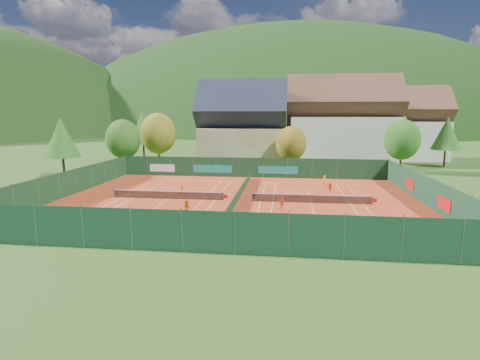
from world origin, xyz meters
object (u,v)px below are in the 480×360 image
object	(u,v)px
player_left_mid	(187,208)
player_right_far_b	(330,187)
chalet	(242,130)
player_left_far	(182,189)
hotel_block_b	(404,128)
ball_hopper	(382,237)
hotel_block_a	(342,125)
player_right_far_a	(325,180)
player_left_near	(127,215)
player_right_near	(282,204)

from	to	relation	value
player_left_mid	player_right_far_b	world-z (taller)	player_left_mid
chalet	player_left_far	size ratio (longest dim) A/B	13.31
hotel_block_b	ball_hopper	world-z (taller)	hotel_block_b
chalet	player_right_far_b	distance (m)	28.15
ball_hopper	hotel_block_a	bearing A→B (deg)	85.70
chalet	ball_hopper	distance (m)	45.76
chalet	player_left_far	world-z (taller)	chalet
chalet	hotel_block_b	world-z (taller)	chalet
chalet	player_right_far_b	bearing A→B (deg)	-60.18
hotel_block_b	player_left_mid	size ratio (longest dim) A/B	11.25
chalet	player_right_far_b	xyz separation A→B (m)	(13.68, -23.86, -6.02)
hotel_block_a	hotel_block_b	size ratio (longest dim) A/B	1.25
player_left_mid	player_left_far	distance (m)	10.44
player_right_far_a	chalet	bearing A→B (deg)	-42.13
chalet	player_left_far	bearing A→B (deg)	-98.77
player_left_far	player_right_far_b	bearing A→B (deg)	-162.93
player_left_far	hotel_block_a	bearing A→B (deg)	-118.14
player_left_far	chalet	bearing A→B (deg)	-91.88
player_left_near	player_right_far_b	world-z (taller)	player_left_near
player_left_mid	player_right_near	world-z (taller)	player_left_mid
player_left_near	player_left_mid	world-z (taller)	player_left_mid
player_right_far_a	player_right_far_b	bearing A→B (deg)	104.39
hotel_block_a	player_left_near	distance (m)	52.36
player_left_far	player_left_near	bearing A→B (deg)	90.83
player_left_near	player_left_far	size ratio (longest dim) A/B	1.17
player_right_far_b	ball_hopper	bearing A→B (deg)	68.74
hotel_block_a	player_right_far_b	distance (m)	31.08
chalet	hotel_block_a	distance (m)	19.94
player_right_far_b	player_left_near	bearing A→B (deg)	13.34
hotel_block_b	player_right_far_b	world-z (taller)	hotel_block_b
ball_hopper	player_right_near	world-z (taller)	player_right_near
player_left_far	player_right_near	size ratio (longest dim) A/B	0.92
player_right_near	player_right_far_b	xyz separation A→B (m)	(5.79, 9.70, -0.06)
chalet	player_right_far_b	size ratio (longest dim) A/B	13.41
player_left_near	player_right_far_b	xyz separation A→B (m)	(19.20, 15.92, -0.11)
player_left_mid	player_right_far_a	world-z (taller)	player_left_mid
player_left_mid	player_right_near	distance (m)	9.44
ball_hopper	chalet	bearing A→B (deg)	109.77
player_right_far_b	player_right_near	bearing A→B (deg)	32.83
ball_hopper	hotel_block_b	bearing A→B (deg)	72.70
player_right_far_b	player_left_mid	bearing A→B (deg)	15.64
hotel_block_b	player_right_far_a	xyz separation A→B (m)	(-19.51, -32.87, -5.97)
ball_hopper	player_right_far_a	distance (m)	23.88
ball_hopper	player_left_far	xyz separation A→B (m)	(-19.52, 15.62, 0.05)
hotel_block_a	player_left_far	size ratio (longest dim) A/B	17.75
ball_hopper	player_left_mid	distance (m)	17.23
player_right_far_b	chalet	bearing A→B (deg)	-86.50
hotel_block_b	ball_hopper	size ratio (longest dim) A/B	21.60
hotel_block_b	player_right_far_a	distance (m)	38.69
hotel_block_a	ball_hopper	distance (m)	49.29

